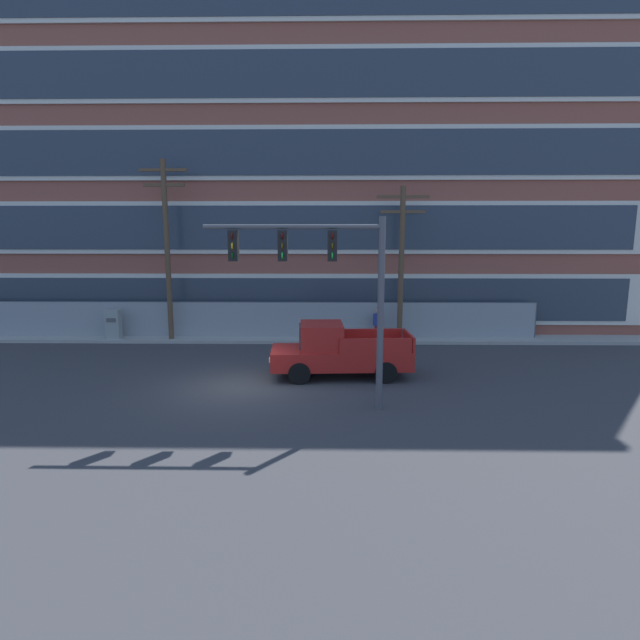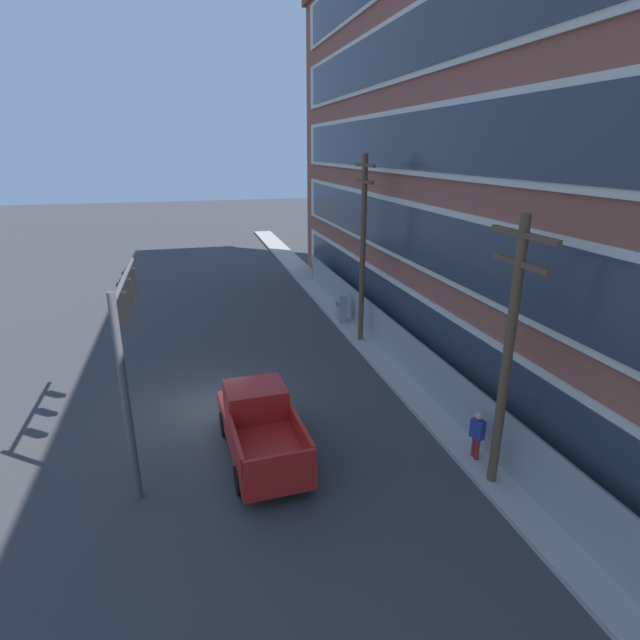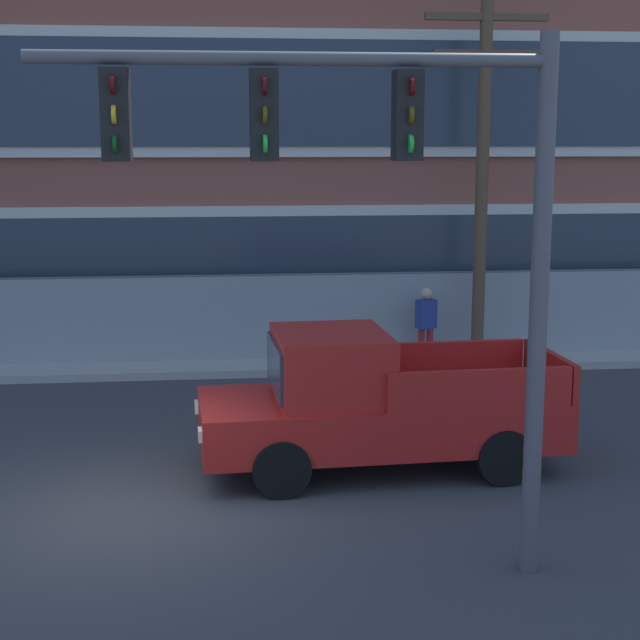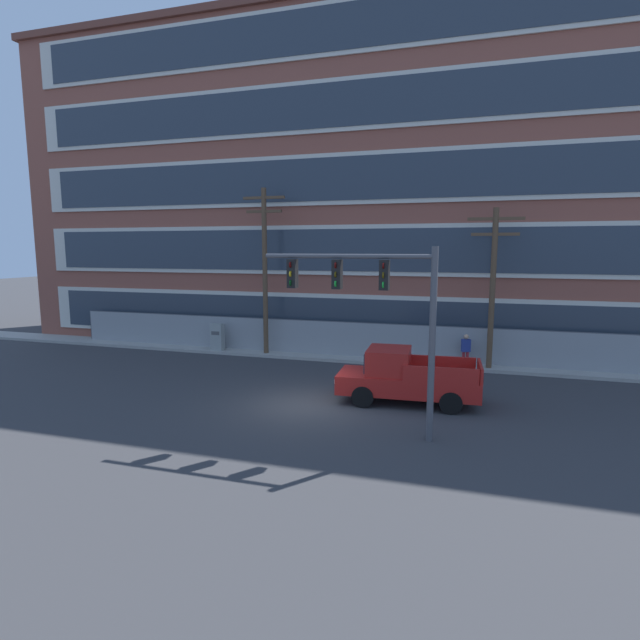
% 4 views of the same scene
% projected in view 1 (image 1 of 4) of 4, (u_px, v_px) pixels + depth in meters
% --- Properties ---
extents(ground_plane, '(160.00, 160.00, 0.00)m').
position_uv_depth(ground_plane, '(240.00, 387.00, 17.65)').
color(ground_plane, '#38383A').
extents(sidewalk_building_side, '(80.00, 1.83, 0.16)m').
position_uv_depth(sidewalk_building_side, '(267.00, 339.00, 25.47)').
color(sidewalk_building_side, '#9E9B93').
rests_on(sidewalk_building_side, ground).
extents(brick_mill_building, '(43.02, 8.94, 18.71)m').
position_uv_depth(brick_mill_building, '(272.00, 164.00, 28.93)').
color(brick_mill_building, brown).
rests_on(brick_mill_building, ground).
extents(chain_link_fence, '(30.41, 0.06, 1.97)m').
position_uv_depth(chain_link_fence, '(237.00, 320.00, 25.49)').
color(chain_link_fence, gray).
rests_on(chain_link_fence, ground).
extents(traffic_signal_mast, '(5.33, 0.43, 5.84)m').
position_uv_depth(traffic_signal_mast, '(324.00, 271.00, 14.73)').
color(traffic_signal_mast, '#4C4C51').
rests_on(traffic_signal_mast, ground).
extents(pickup_truck_red, '(5.35, 2.31, 2.06)m').
position_uv_depth(pickup_truck_red, '(337.00, 352.00, 18.77)').
color(pickup_truck_red, '#AD1E19').
rests_on(pickup_truck_red, ground).
extents(utility_pole_near_corner, '(2.29, 0.26, 8.87)m').
position_uv_depth(utility_pole_near_corner, '(167.00, 244.00, 24.32)').
color(utility_pole_near_corner, brown).
rests_on(utility_pole_near_corner, ground).
extents(utility_pole_midblock, '(2.49, 0.26, 7.61)m').
position_uv_depth(utility_pole_midblock, '(401.00, 257.00, 24.18)').
color(utility_pole_midblock, brown).
rests_on(utility_pole_midblock, ground).
extents(electrical_cabinet, '(0.69, 0.48, 1.64)m').
position_uv_depth(electrical_cabinet, '(114.00, 326.00, 24.95)').
color(electrical_cabinet, '#939993').
rests_on(electrical_cabinet, ground).
extents(pedestrian_near_cabinet, '(0.46, 0.38, 1.69)m').
position_uv_depth(pedestrian_near_cabinet, '(378.00, 323.00, 24.86)').
color(pedestrian_near_cabinet, maroon).
rests_on(pedestrian_near_cabinet, ground).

